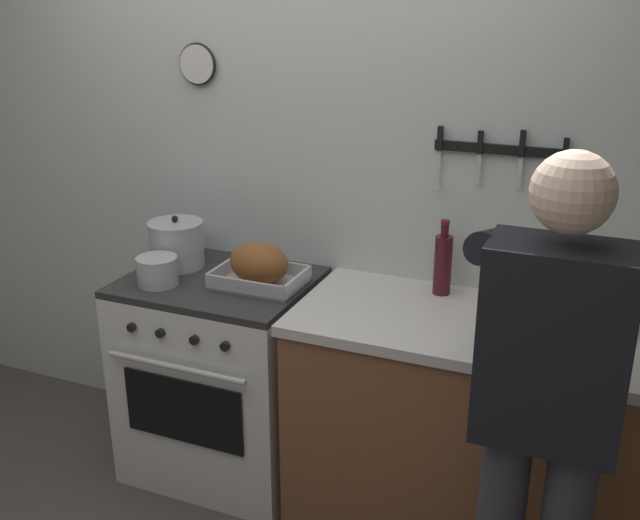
{
  "coord_description": "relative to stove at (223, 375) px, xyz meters",
  "views": [
    {
      "loc": [
        1.25,
        -1.44,
        2.02
      ],
      "look_at": [
        0.3,
        0.85,
        1.1
      ],
      "focal_mm": 41.11,
      "sensor_mm": 36.0,
      "label": 1
    }
  ],
  "objects": [
    {
      "name": "wall_back",
      "position": [
        0.22,
        0.36,
        0.85
      ],
      "size": [
        6.0,
        0.13,
        2.6
      ],
      "color": "silver",
      "rests_on": "ground"
    },
    {
      "name": "counter_block",
      "position": [
        1.43,
        0.0,
        0.01
      ],
      "size": [
        2.03,
        0.65,
        0.9
      ],
      "color": "brown",
      "rests_on": "ground"
    },
    {
      "name": "stove",
      "position": [
        0.0,
        0.0,
        0.0
      ],
      "size": [
        0.76,
        0.67,
        0.9
      ],
      "color": "white",
      "rests_on": "ground"
    },
    {
      "name": "person_cook",
      "position": [
        1.37,
        -0.57,
        0.5
      ],
      "size": [
        0.51,
        0.63,
        1.66
      ],
      "rotation": [
        0.0,
        0.0,
        1.55
      ],
      "color": "#383842",
      "rests_on": "ground"
    },
    {
      "name": "roasting_pan",
      "position": [
        0.19,
        0.0,
        0.53
      ],
      "size": [
        0.35,
        0.26,
        0.18
      ],
      "color": "#B7B7BC",
      "rests_on": "stove"
    },
    {
      "name": "stock_pot",
      "position": [
        -0.24,
        0.07,
        0.55
      ],
      "size": [
        0.24,
        0.24,
        0.23
      ],
      "color": "#B7B7BC",
      "rests_on": "stove"
    },
    {
      "name": "saucepan",
      "position": [
        -0.19,
        -0.14,
        0.51
      ],
      "size": [
        0.17,
        0.17,
        0.12
      ],
      "color": "#B7B7BC",
      "rests_on": "stove"
    },
    {
      "name": "cutting_board",
      "position": [
        1.35,
        -0.08,
        0.46
      ],
      "size": [
        0.36,
        0.24,
        0.02
      ],
      "primitive_type": "cube",
      "color": "tan",
      "rests_on": "counter_block"
    },
    {
      "name": "bottle_cooking_oil",
      "position": [
        1.23,
        0.1,
        0.57
      ],
      "size": [
        0.07,
        0.07,
        0.29
      ],
      "color": "gold",
      "rests_on": "counter_block"
    },
    {
      "name": "bottle_wine_red",
      "position": [
        0.89,
        0.21,
        0.58
      ],
      "size": [
        0.07,
        0.07,
        0.3
      ],
      "color": "#47141E",
      "rests_on": "counter_block"
    },
    {
      "name": "bottle_vinegar",
      "position": [
        1.56,
        0.09,
        0.55
      ],
      "size": [
        0.06,
        0.06,
        0.24
      ],
      "color": "#997F4C",
      "rests_on": "counter_block"
    }
  ]
}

